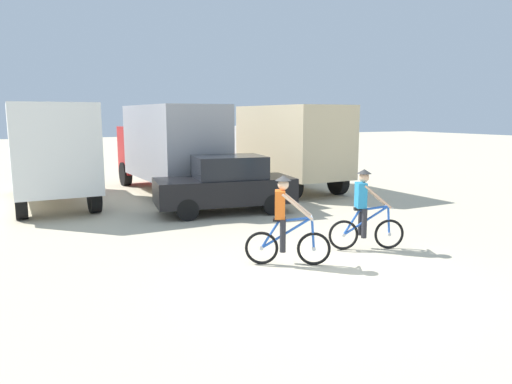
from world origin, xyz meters
TOP-DOWN VIEW (x-y plane):
  - ground_plane at (0.00, 0.00)m, footprint 120.00×120.00m
  - box_truck_white_box at (-4.14, 10.25)m, footprint 2.56×6.81m
  - box_truck_grey_hauler at (0.13, 10.75)m, footprint 2.80×6.89m
  - box_truck_tan_camper at (4.63, 9.69)m, footprint 2.57×6.82m
  - sedan_parked at (0.59, 6.20)m, footprint 4.40×2.31m
  - cyclist_orange_shirt at (-0.34, 0.89)m, footprint 1.54×0.92m
  - cyclist_cowboy_hat at (1.81, 1.08)m, footprint 1.63×0.77m

SIDE VIEW (x-z plane):
  - ground_plane at x=0.00m, z-range 0.00..0.00m
  - cyclist_orange_shirt at x=-0.34m, z-range -0.06..1.76m
  - cyclist_cowboy_hat at x=1.81m, z-range -0.06..1.76m
  - sedan_parked at x=0.59m, z-range 0.00..1.76m
  - box_truck_white_box at x=-4.14m, z-range 0.20..3.55m
  - box_truck_grey_hauler at x=0.13m, z-range 0.20..3.55m
  - box_truck_tan_camper at x=4.63m, z-range 0.20..3.55m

